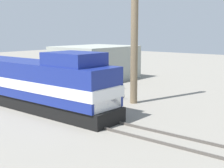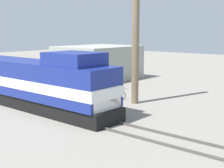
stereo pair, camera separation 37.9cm
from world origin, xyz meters
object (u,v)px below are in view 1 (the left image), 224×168
utility_pole (134,29)px  vendor_umbrella (87,78)px  billboard_sign (98,64)px  person_bystander (104,93)px  locomotive (34,83)px  bicycle (116,97)px

utility_pole → vendor_umbrella: size_ratio=5.79×
vendor_umbrella → billboard_sign: 3.06m
vendor_umbrella → person_bystander: vendor_umbrella is taller
utility_pole → billboard_sign: 6.03m
utility_pole → locomotive: bearing=140.4°
bicycle → utility_pole: bearing=-175.2°
vendor_umbrella → locomotive: bearing=168.4°
locomotive → person_bystander: locomotive is taller
billboard_sign → person_bystander: size_ratio=2.05×
person_bystander → vendor_umbrella: bearing=73.5°
billboard_sign → vendor_umbrella: bearing=-158.0°
bicycle → person_bystander: bearing=82.9°
person_bystander → bicycle: (1.57, 0.09, -0.58)m
locomotive → vendor_umbrella: 4.71m
billboard_sign → utility_pole: bearing=-106.4°
utility_pole → bicycle: bearing=105.2°
locomotive → vendor_umbrella: locomotive is taller
vendor_umbrella → person_bystander: 2.73m
locomotive → vendor_umbrella: size_ratio=7.92×
locomotive → utility_pole: size_ratio=1.37×
person_bystander → bicycle: bearing=3.3°
utility_pole → person_bystander: utility_pole is taller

